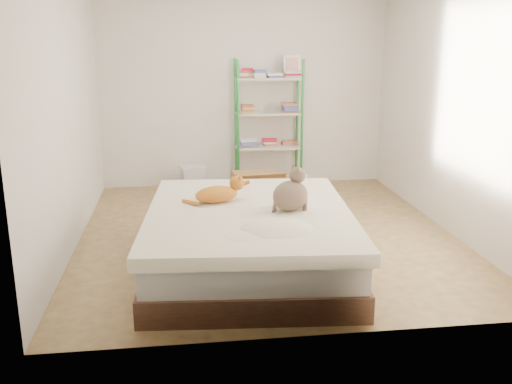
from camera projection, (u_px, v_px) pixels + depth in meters
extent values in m
cube|color=tan|center=(267.00, 234.00, 5.92)|extent=(3.80, 4.20, 0.01)
cube|color=white|center=(244.00, 89.00, 7.58)|extent=(3.80, 0.01, 2.60)
cube|color=white|center=(318.00, 150.00, 3.57)|extent=(3.80, 0.01, 2.60)
cube|color=white|center=(67.00, 112.00, 5.33)|extent=(0.01, 4.20, 2.60)
cube|color=white|center=(451.00, 105.00, 5.81)|extent=(0.01, 4.20, 2.60)
cube|color=brown|center=(249.00, 258.00, 4.99)|extent=(1.85, 2.24, 0.21)
cube|color=silver|center=(249.00, 234.00, 4.94)|extent=(1.79, 2.17, 0.23)
cube|color=white|center=(249.00, 216.00, 4.89)|extent=(1.89, 2.28, 0.11)
cylinder|color=#2F8E3F|center=(238.00, 127.00, 7.32)|extent=(0.04, 0.04, 1.70)
cylinder|color=#2F8E3F|center=(236.00, 123.00, 7.63)|extent=(0.04, 0.04, 1.70)
cylinder|color=#2F8E3F|center=(302.00, 126.00, 7.43)|extent=(0.04, 0.04, 1.70)
cylinder|color=#2F8E3F|center=(297.00, 122.00, 7.73)|extent=(0.04, 0.04, 1.70)
cube|color=beige|center=(268.00, 180.00, 7.73)|extent=(0.86, 0.34, 0.02)
cube|color=beige|center=(268.00, 147.00, 7.61)|extent=(0.86, 0.34, 0.02)
cube|color=beige|center=(268.00, 113.00, 7.49)|extent=(0.86, 0.34, 0.02)
cube|color=beige|center=(269.00, 78.00, 7.37)|extent=(0.86, 0.34, 0.02)
cube|color=red|center=(246.00, 176.00, 7.67)|extent=(0.20, 0.16, 0.09)
cube|color=red|center=(268.00, 175.00, 7.71)|extent=(0.20, 0.16, 0.09)
cube|color=red|center=(290.00, 175.00, 7.75)|extent=(0.20, 0.16, 0.09)
cube|color=red|center=(246.00, 143.00, 7.55)|extent=(0.20, 0.16, 0.09)
cube|color=red|center=(268.00, 143.00, 7.59)|extent=(0.20, 0.16, 0.09)
cube|color=red|center=(290.00, 142.00, 7.63)|extent=(0.20, 0.16, 0.09)
cube|color=red|center=(246.00, 109.00, 7.43)|extent=(0.20, 0.16, 0.09)
cube|color=red|center=(291.00, 108.00, 7.51)|extent=(0.20, 0.16, 0.09)
cube|color=red|center=(246.00, 74.00, 7.31)|extent=(0.20, 0.16, 0.09)
cube|color=red|center=(261.00, 74.00, 7.34)|extent=(0.20, 0.16, 0.09)
cube|color=red|center=(276.00, 74.00, 7.36)|extent=(0.20, 0.16, 0.09)
cube|color=red|center=(292.00, 74.00, 7.39)|extent=(0.20, 0.16, 0.09)
cube|color=white|center=(292.00, 66.00, 7.41)|extent=(0.22, 0.06, 0.28)
cube|color=#D34629|center=(292.00, 66.00, 7.40)|extent=(0.17, 0.04, 0.22)
cube|color=#9D7D42|center=(257.00, 189.00, 6.90)|extent=(0.61, 0.52, 0.39)
cube|color=#582188|center=(257.00, 194.00, 6.68)|extent=(0.33, 0.06, 0.09)
cube|color=#9D7D42|center=(260.00, 177.00, 6.64)|extent=(0.57, 0.24, 0.12)
cube|color=silver|center=(193.00, 180.00, 7.45)|extent=(0.32, 0.29, 0.32)
cube|color=silver|center=(192.00, 167.00, 7.40)|extent=(0.36, 0.33, 0.03)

